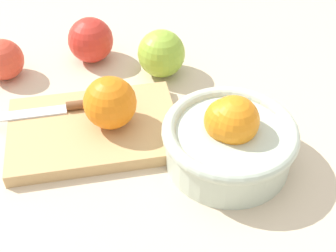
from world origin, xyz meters
TOP-DOWN VIEW (x-y plane):
  - ground_plane at (0.00, 0.00)m, footprint 2.40×2.40m
  - bowl at (-0.10, 0.13)m, footprint 0.19×0.19m
  - cutting_board at (0.09, 0.06)m, footprint 0.27×0.20m
  - orange_on_board at (0.06, 0.06)m, footprint 0.08×0.08m
  - knife at (0.14, 0.03)m, footprint 0.16×0.04m
  - apple_front_right at (0.25, -0.10)m, footprint 0.07×0.07m
  - apple_front_center at (-0.02, -0.09)m, footprint 0.08×0.08m
  - apple_front_right_2 at (0.10, -0.14)m, footprint 0.08×0.08m

SIDE VIEW (x-z plane):
  - ground_plane at x=0.00m, z-range 0.00..0.00m
  - cutting_board at x=0.09m, z-range 0.00..0.02m
  - knife at x=0.14m, z-range 0.02..0.03m
  - apple_front_right at x=0.25m, z-range 0.00..0.07m
  - apple_front_right_2 at x=0.10m, z-range 0.00..0.08m
  - apple_front_center at x=-0.02m, z-range 0.00..0.08m
  - bowl at x=-0.10m, z-range -0.01..0.10m
  - orange_on_board at x=0.06m, z-range 0.02..0.10m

